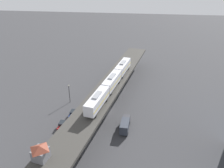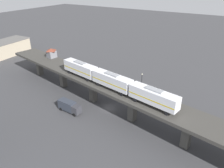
% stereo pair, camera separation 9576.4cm
% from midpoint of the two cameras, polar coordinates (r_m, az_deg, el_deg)
% --- Properties ---
extents(ground_plane, '(400.00, 400.00, 0.00)m').
position_cam_midpoint_polar(ground_plane, '(49.50, 42.04, -33.04)').
color(ground_plane, '#38383A').
extents(elevated_viaduct, '(25.39, 91.95, 7.76)m').
position_cam_midpoint_polar(elevated_viaduct, '(44.66, 45.16, -28.15)').
color(elevated_viaduct, '#393733').
rests_on(elevated_viaduct, ground).
extents(subway_train, '(9.68, 37.07, 4.45)m').
position_cam_midpoint_polar(subway_train, '(41.86, 50.40, -26.95)').
color(subway_train, silver).
rests_on(subway_train, elevated_viaduct).
extents(signal_hut, '(3.76, 3.76, 3.40)m').
position_cam_midpoint_polar(signal_hut, '(47.98, 8.07, -10.20)').
color(signal_hut, slate).
rests_on(signal_hut, elevated_viaduct).
extents(street_car_red, '(1.98, 4.41, 1.89)m').
position_cam_midpoint_polar(street_car_red, '(54.20, 29.80, -21.11)').
color(street_car_red, '#AD1E1E').
rests_on(street_car_red, ground).
extents(street_car_black, '(2.77, 4.70, 1.89)m').
position_cam_midpoint_polar(street_car_black, '(53.34, 19.12, -19.40)').
color(street_car_black, black).
rests_on(street_car_black, ground).
extents(street_car_blue, '(1.99, 4.42, 1.89)m').
position_cam_midpoint_polar(street_car_blue, '(54.11, 36.62, -23.42)').
color(street_car_blue, '#233D93').
rests_on(street_car_blue, ground).
extents(delivery_truck, '(2.74, 7.32, 3.20)m').
position_cam_midpoint_polar(delivery_truck, '(42.18, 30.48, -38.34)').
color(delivery_truck, '#333338').
rests_on(delivery_truck, ground).
extents(street_lamp, '(0.44, 0.44, 6.94)m').
position_cam_midpoint_polar(street_lamp, '(56.88, 45.64, -19.68)').
color(street_lamp, black).
rests_on(street_lamp, ground).
extents(warehouse_building, '(29.13, 11.92, 6.80)m').
position_cam_midpoint_polar(warehouse_building, '(74.53, -18.99, -2.86)').
color(warehouse_building, tan).
rests_on(warehouse_building, ground).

